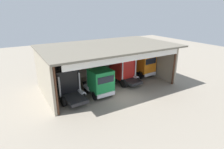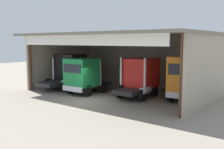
% 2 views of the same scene
% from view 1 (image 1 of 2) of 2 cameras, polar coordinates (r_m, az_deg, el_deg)
% --- Properties ---
extents(ground_plane, '(80.00, 80.00, 0.00)m').
position_cam_1_polar(ground_plane, '(21.42, 4.26, -7.00)').
color(ground_plane, gray).
rests_on(ground_plane, ground).
extents(workshop_shed, '(16.43, 10.22, 5.39)m').
position_cam_1_polar(workshop_shed, '(24.32, -2.50, 5.82)').
color(workshop_shed, '#9E937F').
rests_on(workshop_shed, ground).
extents(truck_black_left_bay, '(2.92, 5.16, 3.40)m').
position_cam_1_polar(truck_black_left_bay, '(21.17, -13.75, -2.61)').
color(truck_black_left_bay, black).
rests_on(truck_black_left_bay, ground).
extents(truck_green_right_bay, '(2.59, 4.57, 3.20)m').
position_cam_1_polar(truck_green_right_bay, '(21.20, -3.88, -2.27)').
color(truck_green_right_bay, '#197F3D').
rests_on(truck_green_right_bay, ground).
extents(truck_red_center_left_bay, '(2.84, 4.69, 3.39)m').
position_cam_1_polar(truck_red_center_left_bay, '(25.01, 3.56, 1.34)').
color(truck_red_center_left_bay, red).
rests_on(truck_red_center_left_bay, ground).
extents(truck_orange_center_bay, '(2.74, 4.64, 3.53)m').
position_cam_1_polar(truck_orange_center_bay, '(27.76, 9.53, 3.23)').
color(truck_orange_center_bay, orange).
rests_on(truck_orange_center_bay, ground).
extents(oil_drum, '(0.58, 0.58, 0.86)m').
position_cam_1_polar(oil_drum, '(29.33, 2.42, 1.38)').
color(oil_drum, '#197233').
rests_on(oil_drum, ground).
extents(tool_cart, '(0.90, 0.60, 1.00)m').
position_cam_1_polar(tool_cart, '(29.43, 2.57, 1.58)').
color(tool_cart, '#1E59A5').
rests_on(tool_cart, ground).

